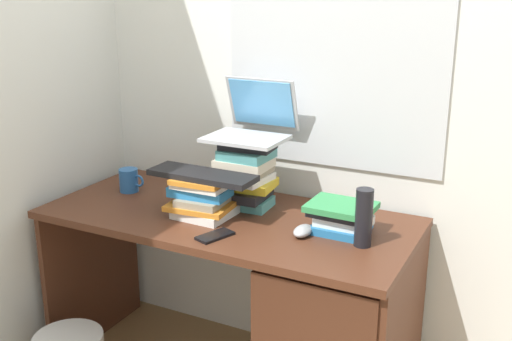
% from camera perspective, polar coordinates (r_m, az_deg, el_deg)
% --- Properties ---
extents(wall_back, '(6.00, 0.06, 2.60)m').
position_cam_1_polar(wall_back, '(2.58, 1.35, 10.45)').
color(wall_back, silver).
rests_on(wall_back, ground).
extents(wall_left, '(0.05, 6.00, 2.60)m').
position_cam_1_polar(wall_left, '(2.74, -17.78, 10.05)').
color(wall_left, silver).
rests_on(wall_left, ground).
extents(desk, '(1.44, 0.65, 0.73)m').
position_cam_1_polar(desk, '(2.38, 5.05, -13.25)').
color(desk, '#4C2819').
rests_on(desk, ground).
extents(book_stack_tall, '(0.25, 0.20, 0.27)m').
position_cam_1_polar(book_stack_tall, '(2.44, -1.00, -0.38)').
color(book_stack_tall, teal).
rests_on(book_stack_tall, desk).
extents(book_stack_keyboard_riser, '(0.25, 0.21, 0.16)m').
position_cam_1_polar(book_stack_keyboard_riser, '(2.36, -5.01, -2.56)').
color(book_stack_keyboard_riser, white).
rests_on(book_stack_keyboard_riser, desk).
extents(book_stack_side, '(0.24, 0.19, 0.11)m').
position_cam_1_polar(book_stack_side, '(2.23, 7.91, -4.32)').
color(book_stack_side, '#2672B2').
rests_on(book_stack_side, desk).
extents(laptop, '(0.30, 0.30, 0.23)m').
position_cam_1_polar(laptop, '(2.44, -0.32, 4.39)').
color(laptop, '#B7BABF').
rests_on(laptop, book_stack_tall).
extents(keyboard, '(0.42, 0.15, 0.02)m').
position_cam_1_polar(keyboard, '(2.33, -5.00, -0.43)').
color(keyboard, black).
rests_on(keyboard, book_stack_keyboard_riser).
extents(computer_mouse, '(0.06, 0.10, 0.04)m').
position_cam_1_polar(computer_mouse, '(2.20, 4.37, -5.59)').
color(computer_mouse, '#A5A8AD').
rests_on(computer_mouse, desk).
extents(mug, '(0.12, 0.08, 0.10)m').
position_cam_1_polar(mug, '(2.69, -11.68, -0.89)').
color(mug, '#265999').
rests_on(mug, desk).
extents(water_bottle, '(0.06, 0.06, 0.20)m').
position_cam_1_polar(water_bottle, '(2.12, 9.95, -4.33)').
color(water_bottle, black).
rests_on(water_bottle, desk).
extents(cell_phone, '(0.11, 0.15, 0.01)m').
position_cam_1_polar(cell_phone, '(2.19, -3.82, -6.05)').
color(cell_phone, black).
rests_on(cell_phone, desk).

